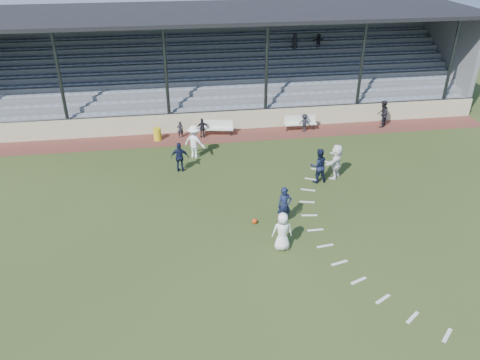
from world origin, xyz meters
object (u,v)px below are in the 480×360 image
at_px(football, 255,221).
at_px(player_navy_lead, 284,206).
at_px(official, 382,114).
at_px(bench_right, 300,121).
at_px(player_white_lead, 282,231).
at_px(bench_left, 217,126).
at_px(trash_bin, 157,134).

distance_m(football, player_navy_lead, 1.47).
distance_m(player_navy_lead, official, 13.06).
distance_m(football, official, 13.87).
bearing_deg(bench_right, football, -113.84).
bearing_deg(football, player_white_lead, -68.40).
xyz_separation_m(bench_left, football, (0.59, -9.87, -0.47)).
bearing_deg(bench_right, trash_bin, -176.97).
xyz_separation_m(bench_right, football, (-4.66, -9.89, -0.47)).
relative_size(bench_left, player_white_lead, 1.24).
bearing_deg(player_white_lead, player_navy_lead, -102.15).
relative_size(football, player_navy_lead, 0.13).
relative_size(player_white_lead, official, 0.96).
xyz_separation_m(player_navy_lead, official, (8.67, 9.78, 0.02)).
relative_size(bench_right, player_navy_lead, 1.17).
bearing_deg(official, football, -11.06).
bearing_deg(bench_right, official, -1.14).
bearing_deg(bench_left, football, -76.63).
height_order(bench_left, football, bench_left).
xyz_separation_m(bench_left, player_white_lead, (1.34, -11.78, 0.24)).
xyz_separation_m(football, official, (9.93, 9.66, 0.76)).
bearing_deg(bench_right, player_navy_lead, -107.37).
bearing_deg(bench_left, bench_right, 10.24).
xyz_separation_m(bench_right, player_white_lead, (-3.90, -11.80, 0.24)).
height_order(bench_left, bench_right, same).
distance_m(bench_right, official, 5.28).
height_order(player_white_lead, official, official).
bearing_deg(bench_left, trash_bin, -166.38).
bearing_deg(player_white_lead, bench_left, -79.90).
height_order(bench_right, official, official).
bearing_deg(bench_left, official, 8.84).
bearing_deg(official, player_navy_lead, -6.83).
bearing_deg(bench_right, player_white_lead, -106.92).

